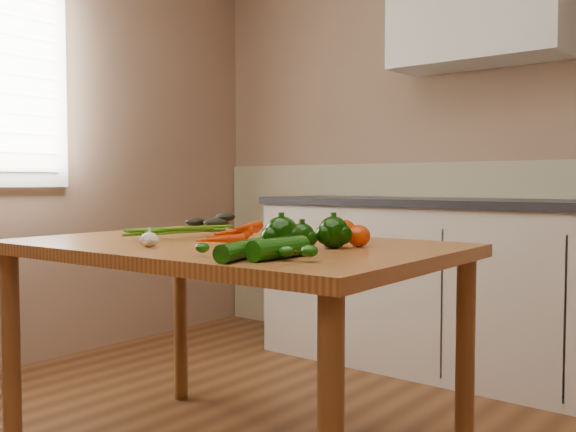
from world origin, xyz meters
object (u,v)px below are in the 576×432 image
Objects in this scene: leafy_greens at (204,218)px; zucchini_b at (243,249)px; pepper_c at (281,235)px; pepper_a at (302,237)px; tomato_b at (344,231)px; tomato_c at (359,236)px; zucchini_a at (279,248)px; garlic_bulb at (149,240)px; table at (230,268)px; tomato_a at (334,233)px; pepper_b at (334,233)px; carrot_bunch at (216,231)px.

leafy_greens reaches higher than zucchini_b.
pepper_c is at bearing -29.83° from leafy_greens.
pepper_a is 0.97× the size of tomato_b.
leafy_greens is at bearing 169.66° from tomato_c.
pepper_c is 0.51× the size of zucchini_a.
leafy_greens is at bearing 121.68° from garlic_bulb.
zucchini_a is (0.43, -0.26, 0.12)m from table.
tomato_b reaches higher than zucchini_a.
table is 22.85× the size of tomato_a.
pepper_b is (0.82, -0.24, -0.00)m from leafy_greens.
pepper_a reaches higher than table.
pepper_b is at bearing -113.11° from tomato_c.
pepper_c reaches higher than table.
zucchini_b is (0.08, -0.54, -0.01)m from tomato_a.
carrot_bunch is at bearing 142.83° from zucchini_b.
pepper_b reaches higher than tomato_c.
tomato_c reaches higher than zucchini_b.
tomato_c is at bearing 64.36° from pepper_a.
leafy_greens reaches higher than tomato_a.
tomato_c is 0.47m from zucchini_b.
zucchini_a is (0.87, -0.56, -0.02)m from leafy_greens.
table is 27.37× the size of garlic_bulb.
table is 0.41m from pepper_c.
tomato_b is (0.72, -0.03, -0.01)m from leafy_greens.
tomato_b is 0.59m from zucchini_b.
pepper_a is (0.40, -0.03, 0.00)m from carrot_bunch.
zucchini_a is at bearing 37.33° from zucchini_b.
pepper_b is 1.47× the size of tomato_a.
pepper_b is at bearing 98.16° from zucchini_a.
tomato_b is at bearing -2.54° from leafy_greens.
table is 0.14m from carrot_bunch.
leafy_greens is 2.17× the size of pepper_b.
table is 0.31m from garlic_bulb.
table is 14.50× the size of pepper_c.
table is 5.51× the size of carrot_bunch.
pepper_c reaches higher than garlic_bulb.
pepper_a is 0.11m from pepper_b.
garlic_bulb is at bearing -108.35° from table.
zucchini_a is (0.15, -0.53, -0.01)m from tomato_b.
table is 7.36× the size of zucchini_a.
pepper_a reaches higher than tomato_b.
leafy_greens is 2.02× the size of pepper_c.
zucchini_a is at bearing -74.49° from tomato_b.
garlic_bulb is 0.48m from pepper_a.
pepper_b reaches higher than tomato_b.
zucchini_b is at bearing -37.93° from leafy_greens.
pepper_a reaches higher than tomato_a.
tomato_a is at bearing -102.24° from tomato_b.
garlic_bulb is 0.65m from tomato_c.
tomato_a is at bearing 108.03° from zucchini_a.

